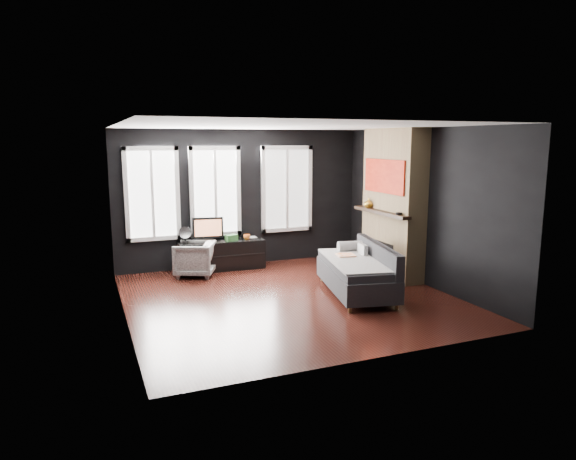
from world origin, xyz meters
name	(u,v)px	position (x,y,z in m)	size (l,w,h in m)	color
floor	(289,298)	(0.00, 0.00, 0.00)	(5.00, 5.00, 0.00)	black
ceiling	(289,126)	(0.00, 0.00, 2.70)	(5.00, 5.00, 0.00)	white
wall_back	(242,198)	(0.00, 2.50, 1.35)	(5.00, 0.02, 2.70)	black
wall_left	(121,224)	(-2.50, 0.00, 1.35)	(0.02, 5.00, 2.70)	black
wall_right	(423,207)	(2.50, 0.00, 1.35)	(0.02, 5.00, 2.70)	black
windows	(219,146)	(-0.45, 2.46, 2.38)	(4.00, 0.16, 1.76)	white
fireplace	(393,203)	(2.30, 0.60, 1.35)	(0.70, 1.62, 2.70)	#93724C
sofa	(356,269)	(1.10, -0.20, 0.42)	(0.97, 1.94, 0.83)	black
stripe_pillow	(363,253)	(1.38, 0.10, 0.60)	(0.07, 0.30, 0.30)	gray
armchair	(195,257)	(-1.10, 1.95, 0.35)	(0.68, 0.64, 0.70)	silver
media_console	(221,255)	(-0.52, 2.24, 0.28)	(1.66, 0.52, 0.57)	black
monitor	(208,228)	(-0.76, 2.26, 0.83)	(0.59, 0.13, 0.53)	black
desk_fan	(185,234)	(-1.20, 2.28, 0.73)	(0.23, 0.23, 0.33)	gray
mug	(247,236)	(-0.02, 2.14, 0.64)	(0.13, 0.11, 0.13)	orange
book	(249,233)	(0.07, 2.30, 0.67)	(0.15, 0.02, 0.20)	tan
storage_box	(231,238)	(-0.33, 2.15, 0.63)	(0.22, 0.14, 0.12)	#2D652C
mantel_vase	(369,203)	(2.05, 1.05, 1.32)	(0.17, 0.18, 0.17)	yellow
mantel_clock	(399,214)	(2.05, 0.05, 1.25)	(0.11, 0.11, 0.04)	black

